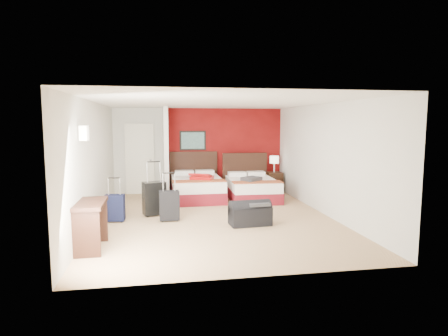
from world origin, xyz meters
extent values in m
plane|color=#D3AF82|center=(0.00, 0.00, 0.00)|extent=(6.50, 6.50, 0.00)
cube|color=silver|center=(0.00, 3.25, 1.25)|extent=(5.00, 0.04, 2.50)
cube|color=silver|center=(-2.50, 0.00, 1.25)|extent=(0.04, 6.50, 2.50)
cube|color=black|center=(-0.20, 3.19, 1.55)|extent=(0.78, 0.03, 0.58)
cube|color=white|center=(-2.38, -1.50, 1.90)|extent=(0.12, 0.20, 0.24)
cube|color=maroon|center=(0.75, 3.23, 1.25)|extent=(3.50, 0.04, 2.50)
cube|color=silver|center=(-1.00, 2.61, 1.25)|extent=(0.12, 1.20, 2.50)
cube|color=silver|center=(-1.75, 3.20, 1.02)|extent=(0.82, 0.06, 2.05)
cube|color=silver|center=(-0.19, 2.12, 0.29)|extent=(1.36, 1.93, 0.58)
cube|color=white|center=(1.30, 1.87, 0.27)|extent=(1.32, 1.85, 0.54)
cube|color=#AE0E0F|center=(-0.09, 2.02, 0.62)|extent=(0.82, 0.94, 0.10)
cube|color=#3C3C41|center=(1.20, 1.57, 0.60)|extent=(0.59, 0.57, 0.11)
cube|color=black|center=(2.18, 2.76, 0.30)|extent=(0.45, 0.45, 0.61)
cylinder|color=white|center=(2.18, 2.76, 0.85)|extent=(0.28, 0.28, 0.49)
cube|color=black|center=(-1.31, 0.45, 0.37)|extent=(0.55, 0.43, 0.73)
cube|color=black|center=(-0.99, -0.09, 0.31)|extent=(0.42, 0.27, 0.61)
cube|color=#111533|center=(-2.12, 0.03, 0.27)|extent=(0.41, 0.27, 0.55)
cube|color=black|center=(0.62, -0.68, 0.21)|extent=(0.86, 0.50, 0.42)
cube|color=#35363A|center=(0.77, -0.73, 0.45)|extent=(0.45, 0.39, 0.06)
cube|color=black|center=(-2.30, -1.70, 0.40)|extent=(0.49, 0.96, 0.79)
camera|label=1|loc=(-1.15, -7.96, 2.06)|focal=30.16mm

